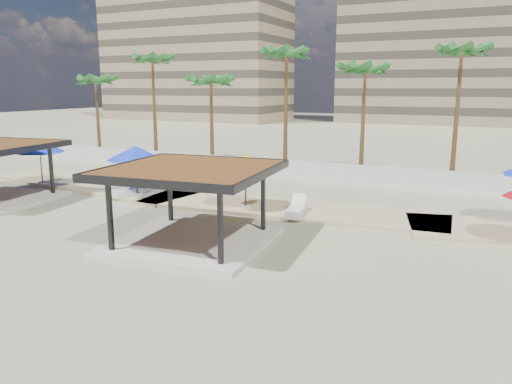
# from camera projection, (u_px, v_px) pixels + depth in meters

# --- Properties ---
(ground) EXTENTS (200.00, 200.00, 0.00)m
(ground) POSITION_uv_depth(u_px,v_px,m) (175.00, 243.00, 20.39)
(ground) COLOR tan
(ground) RESTS_ON ground
(promenade) EXTENTS (44.45, 7.97, 0.24)m
(promenade) POSITION_uv_depth(u_px,v_px,m) (291.00, 206.00, 26.27)
(promenade) COLOR #C6B284
(promenade) RESTS_ON ground
(boundary_wall) EXTENTS (56.00, 0.30, 1.20)m
(boundary_wall) POSITION_uv_depth(u_px,v_px,m) (309.00, 170.00, 34.34)
(boundary_wall) COLOR silver
(boundary_wall) RESTS_ON ground
(building_west) EXTENTS (34.00, 16.00, 32.40)m
(building_west) POSITION_uv_depth(u_px,v_px,m) (196.00, 38.00, 95.02)
(building_west) COLOR #937F60
(building_west) RESTS_ON ground
(building_mid) EXTENTS (38.00, 16.00, 30.40)m
(building_mid) POSITION_uv_depth(u_px,v_px,m) (459.00, 38.00, 84.37)
(building_mid) COLOR #847259
(building_mid) RESTS_ON ground
(pavilion_central) EXTENTS (6.88, 6.88, 3.17)m
(pavilion_central) POSITION_uv_depth(u_px,v_px,m) (191.00, 198.00, 19.92)
(pavilion_central) COLOR beige
(pavilion_central) RESTS_ON ground
(umbrella_a) EXTENTS (3.57, 3.57, 2.76)m
(umbrella_a) POSITION_uv_depth(u_px,v_px,m) (39.00, 147.00, 31.34)
(umbrella_a) COLOR beige
(umbrella_a) RESTS_ON promenade
(umbrella_b) EXTENTS (3.52, 3.52, 2.75)m
(umbrella_b) POSITION_uv_depth(u_px,v_px,m) (246.00, 162.00, 25.05)
(umbrella_b) COLOR beige
(umbrella_b) RESTS_ON promenade
(umbrella_f) EXTENTS (3.79, 3.79, 2.84)m
(umbrella_f) POSITION_uv_depth(u_px,v_px,m) (135.00, 153.00, 27.77)
(umbrella_f) COLOR beige
(umbrella_f) RESTS_ON promenade
(lounger_a) EXTENTS (1.07, 2.39, 0.87)m
(lounger_a) POSITION_uv_depth(u_px,v_px,m) (129.00, 191.00, 28.55)
(lounger_a) COLOR white
(lounger_a) RESTS_ON promenade
(lounger_b) EXTENTS (1.11, 2.26, 0.82)m
(lounger_b) POSITION_uv_depth(u_px,v_px,m) (296.00, 210.00, 24.17)
(lounger_b) COLOR white
(lounger_b) RESTS_ON promenade
(palm_a) EXTENTS (3.00, 3.00, 7.64)m
(palm_a) POSITION_uv_depth(u_px,v_px,m) (95.00, 83.00, 44.11)
(palm_a) COLOR brown
(palm_a) RESTS_ON ground
(palm_b) EXTENTS (3.00, 3.00, 9.31)m
(palm_b) POSITION_uv_depth(u_px,v_px,m) (152.00, 63.00, 41.57)
(palm_b) COLOR brown
(palm_b) RESTS_ON ground
(palm_c) EXTENTS (3.00, 3.00, 7.49)m
(palm_c) POSITION_uv_depth(u_px,v_px,m) (211.00, 84.00, 38.83)
(palm_c) COLOR brown
(palm_c) RESTS_ON ground
(palm_d) EXTENTS (3.00, 3.00, 9.47)m
(palm_d) POSITION_uv_depth(u_px,v_px,m) (286.00, 58.00, 36.59)
(palm_d) COLOR brown
(palm_d) RESTS_ON ground
(palm_e) EXTENTS (3.00, 3.00, 8.25)m
(palm_e) POSITION_uv_depth(u_px,v_px,m) (365.00, 73.00, 33.82)
(palm_e) COLOR brown
(palm_e) RESTS_ON ground
(palm_f) EXTENTS (3.00, 3.00, 9.29)m
(palm_f) POSITION_uv_depth(u_px,v_px,m) (462.00, 56.00, 31.23)
(palm_f) COLOR brown
(palm_f) RESTS_ON ground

